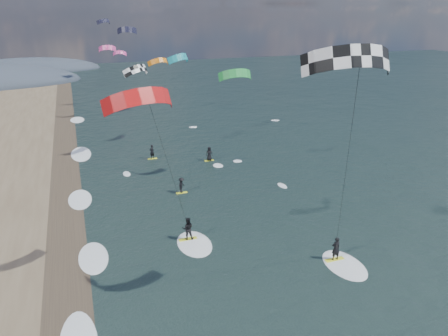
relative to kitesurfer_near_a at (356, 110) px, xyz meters
name	(u,v)px	position (x,y,z in m)	size (l,w,h in m)	color
wet_sand_strip	(67,304)	(-15.26, 6.07, -12.50)	(3.00, 240.00, 0.00)	#382D23
kitesurfer_near_a	(356,110)	(0.00, 0.00, 0.00)	(7.94, 8.62, 16.22)	yellow
kitesurfer_near_b	(164,149)	(-8.55, 7.01, -3.35)	(7.29, 8.69, 13.86)	yellow
far_kitesurfers	(185,166)	(-2.77, 25.56, -11.66)	(7.39, 11.93, 1.78)	yellow
bg_kite_field	(142,49)	(-2.68, 51.02, -1.49)	(11.80, 67.04, 7.70)	#D83F8C
shoreline_surf	(84,261)	(-14.06, 10.82, -12.50)	(2.40, 79.40, 0.11)	white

